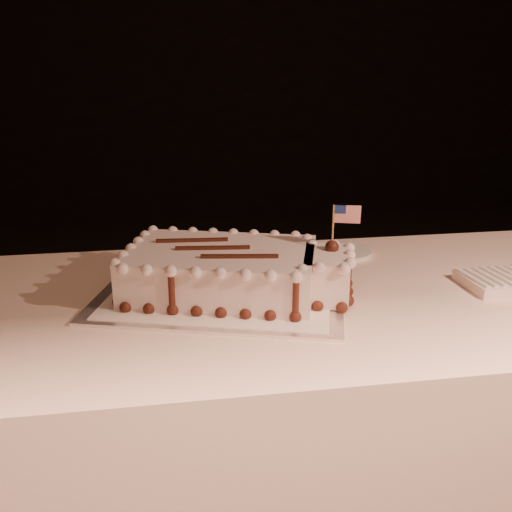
{
  "coord_description": "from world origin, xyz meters",
  "views": [
    {
      "loc": [
        -0.32,
        -0.59,
        1.27
      ],
      "look_at": [
        -0.12,
        0.63,
        0.84
      ],
      "focal_mm": 40.0,
      "sensor_mm": 36.0,
      "label": 1
    }
  ],
  "objects": [
    {
      "name": "doily",
      "position": [
        -0.2,
        0.63,
        0.76
      ],
      "size": [
        0.59,
        0.51,
        0.0
      ],
      "primitive_type": "cube",
      "rotation": [
        0.0,
        0.0,
        -0.29
      ],
      "color": "white",
      "rests_on": "cake_board"
    },
    {
      "name": "banquet_table",
      "position": [
        0.0,
        0.6,
        0.38
      ],
      "size": [
        2.4,
        0.8,
        0.75
      ],
      "primitive_type": "cube",
      "color": "#FFDDC5",
      "rests_on": "ground"
    },
    {
      "name": "side_plate",
      "position": [
        0.16,
        0.86,
        0.76
      ],
      "size": [
        0.15,
        0.15,
        0.01
      ],
      "primitive_type": "cylinder",
      "color": "white",
      "rests_on": "banquet_table"
    },
    {
      "name": "napkin_stack",
      "position": [
        0.47,
        0.57,
        0.76
      ],
      "size": [
        0.2,
        0.15,
        0.03
      ],
      "color": "white",
      "rests_on": "banquet_table"
    },
    {
      "name": "sheet_cake",
      "position": [
        -0.18,
        0.62,
        0.81
      ],
      "size": [
        0.55,
        0.4,
        0.21
      ],
      "color": "white",
      "rests_on": "doily"
    },
    {
      "name": "cake_board",
      "position": [
        -0.2,
        0.63,
        0.75
      ],
      "size": [
        0.66,
        0.56,
        0.01
      ],
      "primitive_type": "cube",
      "rotation": [
        0.0,
        0.0,
        -0.29
      ],
      "color": "white",
      "rests_on": "banquet_table"
    }
  ]
}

